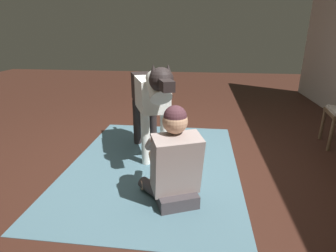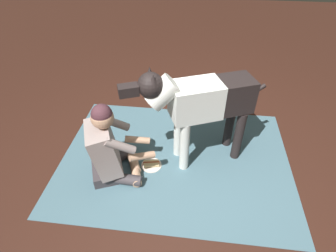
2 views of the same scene
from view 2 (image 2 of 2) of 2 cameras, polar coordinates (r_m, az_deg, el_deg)
The scene contains 5 objects.
ground_plane at distance 3.02m, azimuth 4.75°, elevation -9.08°, with size 13.96×13.96×0.00m, color #3A1E16.
area_rug at distance 3.13m, azimuth 1.59°, elevation -6.70°, with size 2.52×1.87×0.01m, color slate.
person_sitting_on_floor at distance 2.78m, azimuth -11.96°, elevation -4.62°, with size 0.72×0.62×0.88m.
large_dog at distance 2.69m, azimuth 6.89°, elevation 4.86°, with size 1.38×0.68×1.15m.
hot_dog_on_plate at distance 3.04m, azimuth -3.37°, elevation -7.88°, with size 0.22×0.22×0.06m.
Camera 2 is at (0.00, 2.02, 2.24)m, focal length 29.43 mm.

